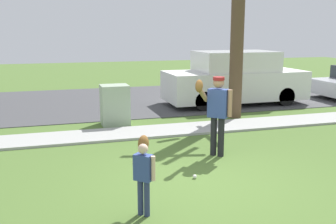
{
  "coord_description": "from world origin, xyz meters",
  "views": [
    {
      "loc": [
        -2.52,
        -6.12,
        2.63
      ],
      "look_at": [
        -0.25,
        1.4,
        1.0
      ],
      "focal_mm": 42.38,
      "sensor_mm": 36.0,
      "label": 1
    }
  ],
  "objects_px": {
    "baseball": "(195,177)",
    "parked_van_white": "(235,79)",
    "person_adult": "(217,107)",
    "person_child": "(144,166)",
    "utility_cabinet": "(115,105)",
    "street_tree_near": "(238,12)"
  },
  "relations": [
    {
      "from": "person_child",
      "to": "parked_van_white",
      "type": "relative_size",
      "value": 0.22
    },
    {
      "from": "person_child",
      "to": "baseball",
      "type": "xyz_separation_m",
      "value": [
        1.19,
        1.06,
        -0.68
      ]
    },
    {
      "from": "person_child",
      "to": "baseball",
      "type": "bearing_deg",
      "value": -4.85
    },
    {
      "from": "person_adult",
      "to": "utility_cabinet",
      "type": "relative_size",
      "value": 1.5
    },
    {
      "from": "person_adult",
      "to": "street_tree_near",
      "type": "relative_size",
      "value": 0.28
    },
    {
      "from": "baseball",
      "to": "utility_cabinet",
      "type": "height_order",
      "value": "utility_cabinet"
    },
    {
      "from": "baseball",
      "to": "parked_van_white",
      "type": "xyz_separation_m",
      "value": [
        3.96,
        6.49,
        0.87
      ]
    },
    {
      "from": "utility_cabinet",
      "to": "baseball",
      "type": "bearing_deg",
      "value": -81.55
    },
    {
      "from": "baseball",
      "to": "parked_van_white",
      "type": "height_order",
      "value": "parked_van_white"
    },
    {
      "from": "baseball",
      "to": "utility_cabinet",
      "type": "xyz_separation_m",
      "value": [
        -0.68,
        4.59,
        0.53
      ]
    },
    {
      "from": "person_child",
      "to": "street_tree_near",
      "type": "xyz_separation_m",
      "value": [
        4.18,
        5.53,
        2.42
      ]
    },
    {
      "from": "baseball",
      "to": "utility_cabinet",
      "type": "bearing_deg",
      "value": 98.45
    },
    {
      "from": "baseball",
      "to": "street_tree_near",
      "type": "distance_m",
      "value": 6.2
    },
    {
      "from": "baseball",
      "to": "person_adult",
      "type": "bearing_deg",
      "value": 51.28
    },
    {
      "from": "utility_cabinet",
      "to": "street_tree_near",
      "type": "relative_size",
      "value": 0.19
    },
    {
      "from": "utility_cabinet",
      "to": "street_tree_near",
      "type": "height_order",
      "value": "street_tree_near"
    },
    {
      "from": "parked_van_white",
      "to": "street_tree_near",
      "type": "bearing_deg",
      "value": -115.68
    },
    {
      "from": "street_tree_near",
      "to": "baseball",
      "type": "bearing_deg",
      "value": -123.74
    },
    {
      "from": "person_adult",
      "to": "person_child",
      "type": "relative_size",
      "value": 1.52
    },
    {
      "from": "person_child",
      "to": "street_tree_near",
      "type": "relative_size",
      "value": 0.19
    },
    {
      "from": "parked_van_white",
      "to": "person_child",
      "type": "bearing_deg",
      "value": -124.28
    },
    {
      "from": "person_child",
      "to": "utility_cabinet",
      "type": "height_order",
      "value": "utility_cabinet"
    }
  ]
}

